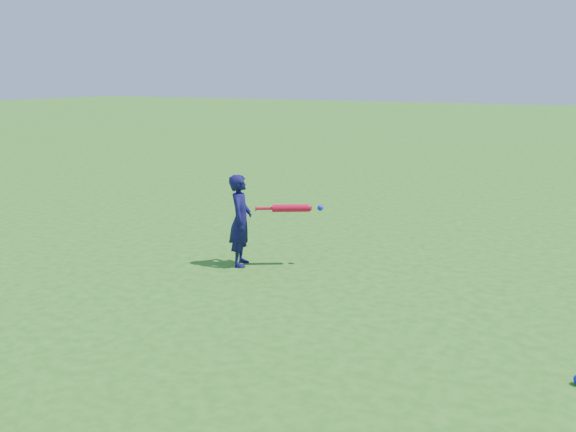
# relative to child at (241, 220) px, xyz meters

# --- Properties ---
(ground) EXTENTS (80.00, 80.00, 0.00)m
(ground) POSITION_rel_child_xyz_m (0.42, 0.28, -0.49)
(ground) COLOR #266818
(ground) RESTS_ON ground
(child) EXTENTS (0.35, 0.42, 0.97)m
(child) POSITION_rel_child_xyz_m (0.00, 0.00, 0.00)
(child) COLOR #120F46
(child) RESTS_ON ground
(bat_swing) EXTENTS (0.63, 0.40, 0.08)m
(bat_swing) POSITION_rel_child_xyz_m (0.50, 0.24, 0.14)
(bat_swing) COLOR red
(bat_swing) RESTS_ON ground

